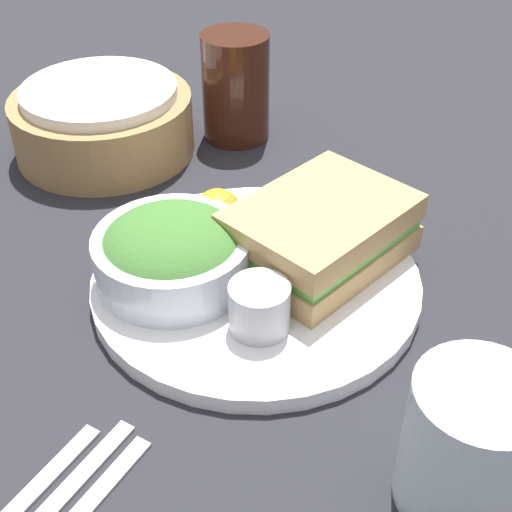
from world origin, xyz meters
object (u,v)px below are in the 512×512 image
object	(u,v)px
sandwich	(321,232)
drink_glass	(236,87)
water_glass	(470,446)
bread_basket	(103,121)
dressing_cup	(259,307)
salad_bowl	(172,252)
plate	(256,281)

from	to	relation	value
sandwich	drink_glass	xyz separation A→B (m)	(0.09, 0.25, 0.02)
water_glass	bread_basket	bearing A→B (deg)	86.56
water_glass	dressing_cup	bearing A→B (deg)	94.73
salad_bowl	bread_basket	distance (m)	0.26
bread_basket	water_glass	size ratio (longest dim) A/B	2.03
water_glass	salad_bowl	bearing A→B (deg)	97.28
dressing_cup	bread_basket	world-z (taller)	bread_basket
drink_glass	bread_basket	distance (m)	0.15
plate	salad_bowl	xyz separation A→B (m)	(-0.06, 0.04, 0.03)
plate	bread_basket	distance (m)	0.29
sandwich	dressing_cup	bearing A→B (deg)	-158.10
salad_bowl	bread_basket	bearing A→B (deg)	75.10
salad_bowl	water_glass	size ratio (longest dim) A/B	1.35
sandwich	salad_bowl	xyz separation A→B (m)	(-0.11, 0.05, -0.00)
bread_basket	drink_glass	bearing A→B (deg)	-23.10
salad_bowl	drink_glass	distance (m)	0.28
salad_bowl	water_glass	bearing A→B (deg)	-82.72
salad_bowl	drink_glass	bearing A→B (deg)	43.47
bread_basket	water_glass	xyz separation A→B (m)	(-0.03, -0.53, 0.01)
salad_bowl	sandwich	bearing A→B (deg)	-25.13
drink_glass	water_glass	distance (m)	0.50
plate	drink_glass	size ratio (longest dim) A/B	2.32
drink_glass	bread_basket	size ratio (longest dim) A/B	0.61
sandwich	water_glass	xyz separation A→B (m)	(-0.08, -0.22, 0.01)
sandwich	bread_basket	distance (m)	0.31
plate	drink_glass	xyz separation A→B (m)	(0.15, 0.23, 0.05)
dressing_cup	drink_glass	xyz separation A→B (m)	(0.18, 0.28, 0.03)
dressing_cup	salad_bowl	bearing A→B (deg)	102.33
sandwich	dressing_cup	distance (m)	0.10
bread_basket	plate	bearing A→B (deg)	-92.14
plate	water_glass	distance (m)	0.24
drink_glass	dressing_cup	bearing A→B (deg)	-122.87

